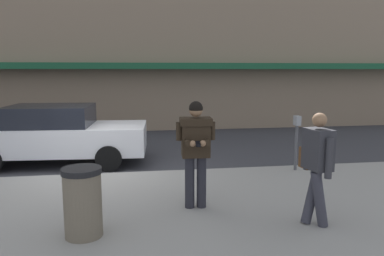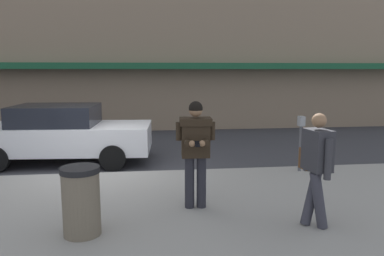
% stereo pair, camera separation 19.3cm
% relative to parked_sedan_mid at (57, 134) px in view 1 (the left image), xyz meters
% --- Properties ---
extents(ground_plane, '(80.00, 80.00, 0.00)m').
position_rel_parked_sedan_mid_xyz_m(ground_plane, '(1.06, -1.42, -0.79)').
color(ground_plane, '#333338').
extents(sidewalk, '(32.00, 5.30, 0.14)m').
position_rel_parked_sedan_mid_xyz_m(sidewalk, '(2.06, -4.27, -0.72)').
color(sidewalk, gray).
rests_on(sidewalk, ground).
extents(curb_paint_line, '(28.00, 0.12, 0.01)m').
position_rel_parked_sedan_mid_xyz_m(curb_paint_line, '(2.06, -1.37, -0.79)').
color(curb_paint_line, silver).
rests_on(curb_paint_line, ground).
extents(storefront_facade, '(28.00, 4.70, 10.68)m').
position_rel_parked_sedan_mid_xyz_m(storefront_facade, '(2.06, 7.08, 4.54)').
color(storefront_facade, '#84705B').
rests_on(storefront_facade, ground).
extents(parked_sedan_mid, '(4.61, 2.16, 1.54)m').
position_rel_parked_sedan_mid_xyz_m(parked_sedan_mid, '(0.00, 0.00, 0.00)').
color(parked_sedan_mid, silver).
rests_on(parked_sedan_mid, ground).
extents(man_texting_on_phone, '(0.65, 0.59, 1.81)m').
position_rel_parked_sedan_mid_xyz_m(man_texting_on_phone, '(3.01, -4.04, 0.46)').
color(man_texting_on_phone, '#23232B').
rests_on(man_texting_on_phone, sidewalk).
extents(pedestrian_with_bag, '(0.38, 0.72, 1.70)m').
position_rel_parked_sedan_mid_xyz_m(pedestrian_with_bag, '(4.66, -4.99, 0.32)').
color(pedestrian_with_bag, '#33333D').
rests_on(pedestrian_with_bag, sidewalk).
extents(parking_meter, '(0.12, 0.18, 1.27)m').
position_rel_parked_sedan_mid_xyz_m(parking_meter, '(5.69, -2.02, 0.18)').
color(parking_meter, '#4C4C51').
rests_on(parking_meter, sidewalk).
extents(trash_bin, '(0.55, 0.55, 0.98)m').
position_rel_parked_sedan_mid_xyz_m(trash_bin, '(1.29, -4.88, -0.16)').
color(trash_bin, '#665B4C').
rests_on(trash_bin, sidewalk).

